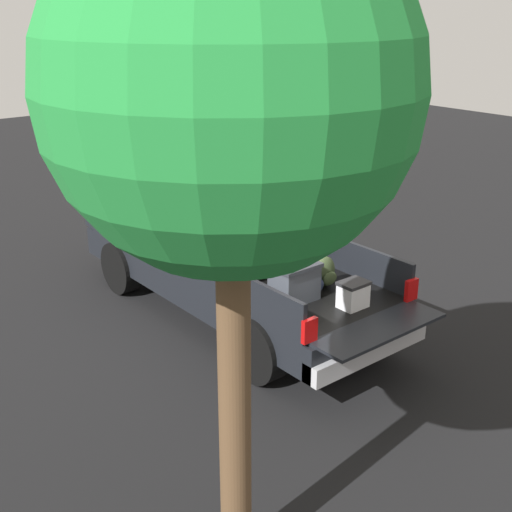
% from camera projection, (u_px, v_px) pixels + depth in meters
% --- Properties ---
extents(ground_plane, '(40.00, 40.00, 0.00)m').
position_uv_depth(ground_plane, '(231.00, 313.00, 10.19)').
color(ground_plane, black).
extents(pickup_truck, '(6.05, 2.06, 2.23)m').
position_uv_depth(pickup_truck, '(216.00, 248.00, 10.10)').
color(pickup_truck, black).
rests_on(pickup_truck, ground_plane).
extents(tree_background, '(2.53, 2.53, 5.19)m').
position_uv_depth(tree_background, '(231.00, 91.00, 4.31)').
color(tree_background, brown).
rests_on(tree_background, ground_plane).
extents(trash_can, '(0.60, 0.60, 0.98)m').
position_uv_depth(trash_can, '(214.00, 207.00, 13.65)').
color(trash_can, '#1E592D').
rests_on(trash_can, ground_plane).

